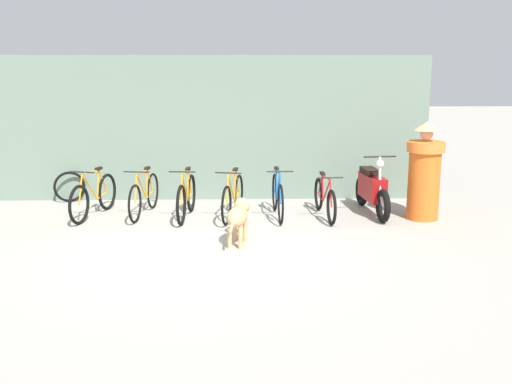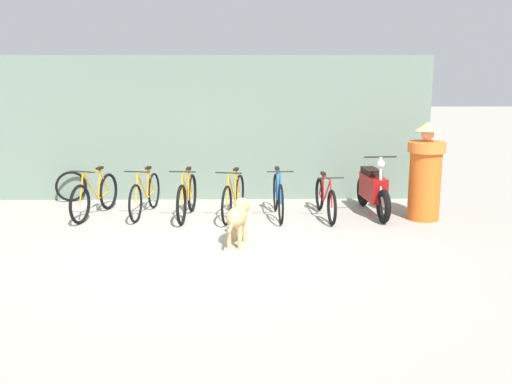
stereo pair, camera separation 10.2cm
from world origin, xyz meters
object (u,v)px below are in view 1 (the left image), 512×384
Objects in this scene: stray_dog at (238,216)px; person_in_robes at (424,172)px; spare_tire_left at (69,187)px; bicycle_3 at (233,197)px; bicycle_1 at (144,195)px; bicycle_4 at (278,196)px; bicycle_2 at (186,198)px; bicycle_5 at (325,199)px; motorcycle at (372,190)px; bicycle_0 at (94,197)px.

person_in_robes is at bearing -56.30° from stray_dog.
spare_tire_left is at bearing -38.94° from person_in_robes.
person_in_robes is (3.37, -0.17, 0.48)m from bicycle_3.
bicycle_1 is 2.42m from bicycle_4.
bicycle_5 is at bearing 96.25° from bicycle_2.
bicycle_3 is 1.00× the size of bicycle_4.
person_in_robes is 2.80× the size of spare_tire_left.
bicycle_5 is 5.10m from spare_tire_left.
bicycle_4 is (2.42, -0.19, 0.01)m from bicycle_1.
stray_dog is at bearing 15.23° from bicycle_3.
motorcycle reaches higher than bicycle_5.
bicycle_5 reaches higher than stray_dog.
bicycle_1 is at bearing 54.17° from stray_dog.
bicycle_3 is 2.75× the size of spare_tire_left.
bicycle_5 reaches higher than spare_tire_left.
bicycle_3 is at bearing -93.72° from bicycle_5.
bicycle_1 is 1.99m from spare_tire_left.
spare_tire_left is (-2.44, 1.34, -0.06)m from bicycle_2.
person_in_robes is at bearing 100.56° from bicycle_0.
bicycle_0 is at bearing -76.31° from bicycle_1.
bicycle_4 is 4.28m from spare_tire_left.
bicycle_2 is (0.79, -0.24, 0.01)m from bicycle_1.
bicycle_0 is at bearing -89.67° from bicycle_2.
bicycle_1 is 5.03m from person_in_robes.
stray_dog is at bearing 70.29° from bicycle_0.
motorcycle is 3.07× the size of spare_tire_left.
motorcycle is (4.17, 0.00, 0.08)m from bicycle_1.
bicycle_1 is 1.54× the size of stray_dog.
bicycle_5 is at bearing -81.21° from motorcycle.
bicycle_3 is 1.58m from stray_dog.
bicycle_1 is at bearing -86.39° from bicycle_3.
stray_dog is at bearing -48.50° from bicycle_5.
motorcycle is at bearing 99.76° from bicycle_2.
spare_tire_left is (-3.27, 1.33, -0.06)m from bicycle_3.
bicycle_2 is 0.83m from bicycle_3.
bicycle_2 is 1.47× the size of stray_dog.
bicycle_5 is at bearing -33.83° from stray_dog.
bicycle_4 is 1.50× the size of stray_dog.
bicycle_4 is (3.31, -0.11, 0.01)m from bicycle_0.
person_in_robes reaches higher than stray_dog.
stray_dog is (1.72, -1.80, 0.07)m from bicycle_1.
bicycle_0 reaches higher than bicycle_5.
person_in_robes reaches higher than bicycle_5.
bicycle_2 is 2.79m from spare_tire_left.
motorcycle is at bearing 93.99° from bicycle_4.
stray_dog is (-2.45, -1.80, -0.01)m from motorcycle.
bicycle_0 is 1.68m from bicycle_2.
bicycle_0 is at bearing -57.09° from spare_tire_left.
bicycle_1 is 2.49m from stray_dog.
person_in_robes is at bearing 59.05° from motorcycle.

